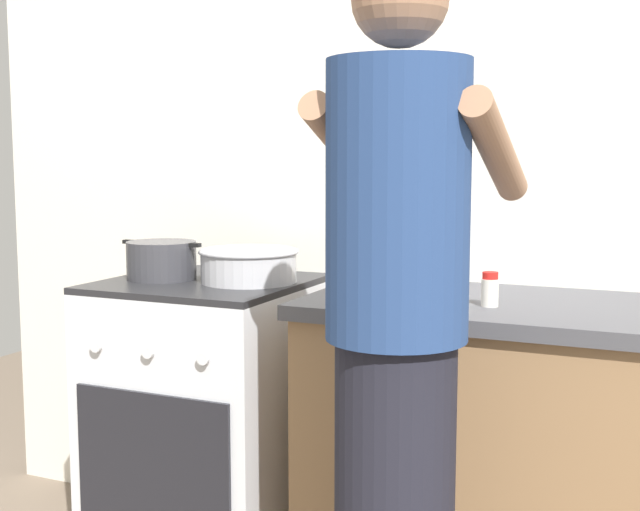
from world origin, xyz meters
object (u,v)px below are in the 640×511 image
pot (161,260)px  person (397,357)px  mixing_bowl (249,264)px  utensil_crock (442,252)px  spice_bottle (490,290)px  stove_range (208,421)px

pot → person: 1.09m
mixing_bowl → utensil_crock: 0.58m
pot → spice_bottle: pot is taller
utensil_crock → spice_bottle: (0.21, -0.29, -0.06)m
stove_range → spice_bottle: 1.03m
mixing_bowl → spice_bottle: size_ratio=3.42×
stove_range → pot: (-0.14, -0.03, 0.51)m
mixing_bowl → spice_bottle: bearing=-8.3°
mixing_bowl → pot: bearing=-169.0°
stove_range → mixing_bowl: bearing=8.8°
mixing_bowl → person: person is taller
pot → spice_bottle: bearing=-3.2°
mixing_bowl → person: bearing=-40.3°
mixing_bowl → spice_bottle: (0.76, -0.11, -0.01)m
stove_range → spice_bottle: bearing=-5.7°
mixing_bowl → utensil_crock: bearing=18.0°
pot → spice_bottle: (1.04, -0.06, -0.02)m
pot → mixing_bowl: size_ratio=0.92×
stove_range → pot: bearing=-166.9°
utensil_crock → mixing_bowl: bearing=-162.0°
spice_bottle → person: (-0.09, -0.46, -0.08)m
stove_range → utensil_crock: utensil_crock is taller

